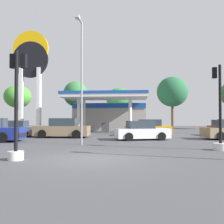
{
  "coord_description": "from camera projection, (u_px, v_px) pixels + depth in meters",
  "views": [
    {
      "loc": [
        1.79,
        -10.31,
        1.65
      ],
      "look_at": [
        -0.93,
        19.15,
        2.34
      ],
      "focal_mm": 41.19,
      "sensor_mm": 36.0,
      "label": 1
    }
  ],
  "objects": [
    {
      "name": "corner_streetlamp",
      "position": [
        81.0,
        71.0,
        15.86
      ],
      "size": [
        0.24,
        1.48,
        7.67
      ],
      "color": "gray",
      "rests_on": "ground"
    },
    {
      "name": "traffic_signal_0",
      "position": [
        17.0,
        116.0,
        10.12
      ],
      "size": [
        0.65,
        0.66,
        4.32
      ],
      "color": "silver",
      "rests_on": "ground"
    },
    {
      "name": "traffic_signal_2",
      "position": [
        220.0,
        128.0,
        13.18
      ],
      "size": [
        0.76,
        0.76,
        4.4
      ],
      "color": "silver",
      "rests_on": "ground"
    },
    {
      "name": "station_pole_sign",
      "position": [
        30.0,
        67.0,
        30.1
      ],
      "size": [
        4.28,
        0.56,
        11.93
      ],
      "color": "white",
      "rests_on": "ground"
    },
    {
      "name": "tree_0",
      "position": [
        18.0,
        97.0,
        41.57
      ],
      "size": [
        4.33,
        4.33,
        6.97
      ],
      "color": "brown",
      "rests_on": "ground"
    },
    {
      "name": "car_0",
      "position": [
        15.0,
        129.0,
        23.12
      ],
      "size": [
        4.08,
        2.01,
        1.43
      ],
      "color": "black",
      "rests_on": "ground"
    },
    {
      "name": "tree_1",
      "position": [
        76.0,
        94.0,
        39.67
      ],
      "size": [
        3.76,
        3.76,
        7.32
      ],
      "color": "brown",
      "rests_on": "ground"
    },
    {
      "name": "car_3",
      "position": [
        63.0,
        129.0,
        21.78
      ],
      "size": [
        4.62,
        2.19,
        1.64
      ],
      "color": "black",
      "rests_on": "ground"
    },
    {
      "name": "car_2",
      "position": [
        142.0,
        131.0,
        19.4
      ],
      "size": [
        4.3,
        2.67,
        1.44
      ],
      "color": "black",
      "rests_on": "ground"
    },
    {
      "name": "gas_station",
      "position": [
        110.0,
        115.0,
        35.5
      ],
      "size": [
        9.63,
        12.94,
        4.56
      ],
      "color": "#ADA89E",
      "rests_on": "ground"
    },
    {
      "name": "tree_3",
      "position": [
        172.0,
        92.0,
        38.47
      ],
      "size": [
        4.62,
        4.62,
        7.83
      ],
      "color": "brown",
      "rests_on": "ground"
    },
    {
      "name": "tree_2",
      "position": [
        119.0,
        99.0,
        40.84
      ],
      "size": [
        3.95,
        3.95,
        6.42
      ],
      "color": "brown",
      "rests_on": "ground"
    },
    {
      "name": "ground_plane",
      "position": [
        91.0,
        159.0,
        10.39
      ],
      "size": [
        90.0,
        90.0,
        0.0
      ],
      "primitive_type": "plane",
      "color": "#47474C",
      "rests_on": "ground"
    },
    {
      "name": "car_5",
      "position": [
        148.0,
        128.0,
        24.14
      ],
      "size": [
        4.43,
        2.33,
        1.52
      ],
      "color": "black",
      "rests_on": "ground"
    }
  ]
}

